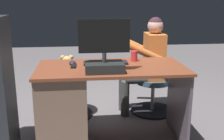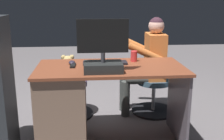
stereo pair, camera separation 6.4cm
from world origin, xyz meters
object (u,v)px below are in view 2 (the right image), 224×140
Objects in this scene: computer_mouse at (72,63)px; cup at (134,56)px; monitor at (103,56)px; desk at (73,103)px; teddy_bear at (68,69)px; tv_remote at (73,65)px; visitor_chair at (154,93)px; person at (148,59)px; keyboard at (105,63)px; office_chair_teddy at (69,96)px.

cup is (-0.61, -0.08, 0.03)m from computer_mouse.
desk is at bearing -31.36° from monitor.
cup reaches higher than teddy_bear.
tv_remote is (-0.01, -0.03, 0.36)m from desk.
visitor_chair is at bearing -145.35° from desk.
keyboard is at bearing 44.87° from person.
monitor is 4.66× the size of computer_mouse.
visitor_chair is at bearing -144.01° from tv_remote.
tv_remote is at bearing 14.61° from cup.
computer_mouse reaches higher than office_chair_teddy.
office_chair_teddy is at bearing -53.40° from keyboard.
person is at bearing 179.75° from teddy_bear.
person is (-0.93, 0.00, 0.10)m from teddy_bear.
cup is (-0.33, -0.36, -0.08)m from monitor.
monitor is 2.98× the size of tv_remote.
monitor reaches higher than office_chair_teddy.
desk is 0.38m from computer_mouse.
office_chair_teddy is 0.48× the size of person.
desk reaches higher than office_chair_teddy.
keyboard is at bearing -97.11° from monitor.
cup is 0.20× the size of visitor_chair.
person is (-0.57, -0.81, -0.22)m from monitor.
monitor is at bearing 51.25° from visitor_chair.
visitor_chair is (-0.62, -0.54, -0.52)m from keyboard.
office_chair_teddy is at bearing 0.42° from visitor_chair.
monitor reaches higher than computer_mouse.
desk is 1.19× the size of person.
cup is at bearing 146.10° from teddy_bear.
office_chair_teddy is 1.03m from person.
office_chair_teddy is (0.09, -0.60, -0.52)m from tv_remote.
computer_mouse is at bearing 31.87° from person.
cup is 0.86m from teddy_bear.
office_chair_teddy is (0.39, -0.53, -0.52)m from keyboard.
tv_remote reaches higher than teddy_bear.
teddy_bear is 1.06m from visitor_chair.
tv_remote is 0.49× the size of teddy_bear.
visitor_chair is (-1.01, -0.01, 0.00)m from office_chair_teddy.
teddy_bear is at bearing -90.00° from office_chair_teddy.
tv_remote is at bearing 98.45° from teddy_bear.
keyboard is 2.80× the size of tv_remote.
computer_mouse reaches higher than desk.
monitor reaches higher than desk.
desk reaches higher than teddy_bear.
cup is at bearing 61.47° from person.
computer_mouse is 0.64× the size of tv_remote.
visitor_chair is at bearing 179.80° from teddy_bear.
computer_mouse is at bearing 29.68° from visitor_chair.
visitor_chair is at bearing -138.99° from keyboard.
office_chair_teddy is (0.36, -0.81, -0.65)m from monitor.
desk is 3.25× the size of keyboard.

